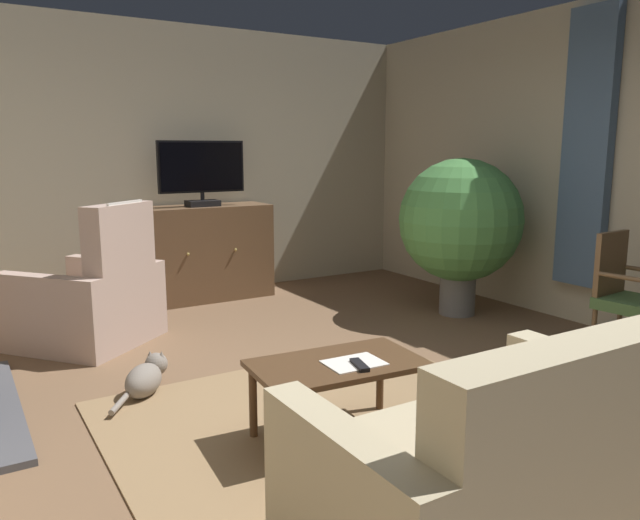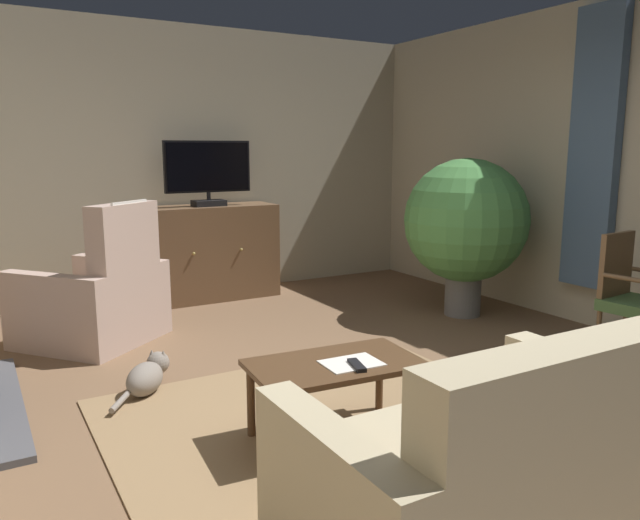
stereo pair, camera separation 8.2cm
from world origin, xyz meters
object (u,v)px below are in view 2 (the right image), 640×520
object	(u,v)px
television	(208,171)
side_chair_far_end	(632,296)
potted_plant_tall_palm_by_window	(466,223)
folded_newspaper	(352,363)
tv_remote	(357,365)
armchair_near_window	(96,300)
coffee_table	(335,372)
tv_cabinet	(209,254)
cat	(147,376)
sofa_floral	(491,475)

from	to	relation	value
television	side_chair_far_end	bearing A→B (deg)	-60.67
potted_plant_tall_palm_by_window	folded_newspaper	bearing A→B (deg)	-144.85
tv_remote	armchair_near_window	bearing A→B (deg)	-147.37
coffee_table	television	bearing A→B (deg)	81.08
television	folded_newspaper	bearing A→B (deg)	-97.72
television	coffee_table	xyz separation A→B (m)	(-0.52, -3.30, -0.94)
tv_cabinet	tv_remote	xyz separation A→B (m)	(-0.46, -3.48, -0.02)
television	armchair_near_window	world-z (taller)	television
tv_cabinet	cat	xyz separation A→B (m)	(-1.22, -2.20, -0.35)
tv_remote	side_chair_far_end	bearing A→B (deg)	105.73
tv_cabinet	coffee_table	size ratio (longest dim) A/B	1.48
tv_cabinet	armchair_near_window	distance (m)	1.61
side_chair_far_end	armchair_near_window	bearing A→B (deg)	142.10
sofa_floral	potted_plant_tall_palm_by_window	world-z (taller)	potted_plant_tall_palm_by_window
coffee_table	cat	bearing A→B (deg)	121.31
coffee_table	side_chair_far_end	world-z (taller)	side_chair_far_end
television	sofa_floral	distance (m)	4.52
tv_cabinet	potted_plant_tall_palm_by_window	distance (m)	2.61
television	tv_remote	xyz separation A→B (m)	(-0.46, -3.43, -0.87)
tv_remote	sofa_floral	xyz separation A→B (m)	(-0.01, -0.95, -0.13)
armchair_near_window	side_chair_far_end	xyz separation A→B (m)	(3.19, -2.48, 0.17)
potted_plant_tall_palm_by_window	television	bearing A→B (deg)	136.09
tv_cabinet	coffee_table	world-z (taller)	tv_cabinet
tv_remote	potted_plant_tall_palm_by_window	xyz separation A→B (m)	(2.29, 1.67, 0.43)
coffee_table	folded_newspaper	world-z (taller)	folded_newspaper
tv_cabinet	television	xyz separation A→B (m)	(0.00, -0.05, 0.85)
side_chair_far_end	potted_plant_tall_palm_by_window	xyz separation A→B (m)	(-0.07, 1.62, 0.36)
cat	side_chair_far_end	bearing A→B (deg)	-21.51
television	side_chair_far_end	xyz separation A→B (m)	(1.90, -3.38, -0.80)
sofa_floral	cat	size ratio (longest dim) A/B	2.79
tv_cabinet	cat	bearing A→B (deg)	-119.02
sofa_floral	side_chair_far_end	bearing A→B (deg)	22.97
tv_cabinet	side_chair_far_end	world-z (taller)	tv_cabinet
folded_newspaper	potted_plant_tall_palm_by_window	bearing A→B (deg)	38.01
television	potted_plant_tall_palm_by_window	bearing A→B (deg)	-43.91
tv_cabinet	potted_plant_tall_palm_by_window	world-z (taller)	potted_plant_tall_palm_by_window
tv_remote	folded_newspaper	xyz separation A→B (m)	(0.01, 0.06, -0.01)
cat	television	bearing A→B (deg)	60.39
sofa_floral	side_chair_far_end	xyz separation A→B (m)	(2.37, 1.00, 0.20)
potted_plant_tall_palm_by_window	cat	world-z (taller)	potted_plant_tall_palm_by_window
folded_newspaper	potted_plant_tall_palm_by_window	distance (m)	2.83
tv_remote	sofa_floral	distance (m)	0.96
coffee_table	armchair_near_window	distance (m)	2.53
cat	armchair_near_window	bearing A→B (deg)	93.27
folded_newspaper	cat	xyz separation A→B (m)	(-0.76, 1.22, -0.33)
television	potted_plant_tall_palm_by_window	xyz separation A→B (m)	(1.83, -1.76, -0.44)
tv_cabinet	armchair_near_window	bearing A→B (deg)	-143.78
coffee_table	armchair_near_window	bearing A→B (deg)	107.81
television	potted_plant_tall_palm_by_window	distance (m)	2.57
armchair_near_window	tv_cabinet	bearing A→B (deg)	36.22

